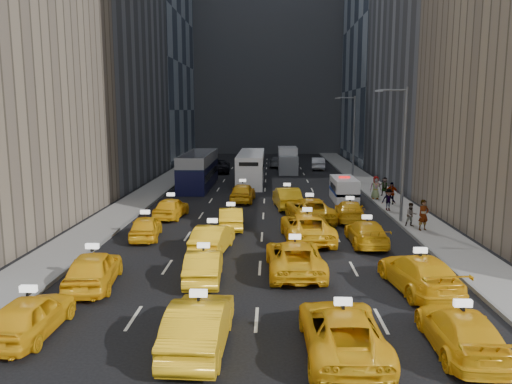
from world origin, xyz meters
TOP-DOWN VIEW (x-y plane):
  - ground at (0.00, 0.00)m, footprint 160.00×160.00m
  - sidewalk_west at (-10.50, 25.00)m, footprint 3.00×90.00m
  - sidewalk_east at (10.50, 25.00)m, footprint 3.00×90.00m
  - curb_west at (-9.05, 25.00)m, footprint 0.15×90.00m
  - curb_east at (9.05, 25.00)m, footprint 0.15×90.00m
  - building_west_far at (-20.50, 54.00)m, footprint 16.00×22.00m
  - building_backdrop at (0.00, 72.00)m, footprint 30.00×12.00m
  - streetlight_near at (9.18, 12.00)m, footprint 2.15×0.22m
  - streetlight_far at (9.18, 32.00)m, footprint 2.15×0.22m
  - taxi_0 at (-7.54, -5.52)m, footprint 1.78×4.24m
  - taxi_1 at (-1.76, -6.28)m, footprint 1.87×4.99m
  - taxi_2 at (2.74, -6.40)m, footprint 2.51×5.28m
  - taxi_3 at (6.47, -6.23)m, footprint 2.04×4.77m
  - taxi_4 at (-7.08, -0.79)m, footprint 2.42×4.85m
  - taxi_5 at (-2.45, 0.10)m, footprint 1.71×4.37m
  - taxi_6 at (1.63, 1.34)m, footprint 2.75×5.56m
  - taxi_7 at (6.74, -0.87)m, footprint 2.79×5.53m
  - taxi_8 at (-6.86, 7.36)m, footprint 2.11×4.25m
  - taxi_9 at (-2.59, 4.76)m, footprint 2.11×4.67m
  - taxi_10 at (2.63, 7.16)m, footprint 3.09×6.06m
  - taxi_11 at (5.92, 6.42)m, footprint 1.98×4.76m
  - taxi_12 at (-6.49, 13.18)m, footprint 2.14×4.43m
  - taxi_13 at (-2.02, 10.05)m, footprint 1.81×4.31m
  - taxi_14 at (3.17, 12.42)m, footprint 3.45×6.10m
  - taxi_15 at (5.95, 12.58)m, footprint 2.37×4.90m
  - taxi_16 at (-1.78, 19.60)m, footprint 2.12×4.70m
  - taxi_17 at (1.79, 16.98)m, footprint 2.28×5.11m
  - nypd_van at (6.66, 20.19)m, footprint 2.01×4.91m
  - double_decker at (-6.58, 27.65)m, footprint 3.03×11.57m
  - city_bus at (-1.50, 30.60)m, footprint 4.10×12.51m
  - box_truck at (2.63, 39.60)m, footprint 2.76×6.76m
  - misc_car_0 at (7.17, 26.86)m, footprint 1.51×4.29m
  - misc_car_1 at (-5.79, 39.28)m, footprint 3.01×5.89m
  - misc_car_2 at (1.46, 45.59)m, footprint 2.30×5.04m
  - misc_car_3 at (-2.49, 45.18)m, footprint 1.99×4.53m
  - misc_car_4 at (6.64, 42.82)m, footprint 1.92×4.80m
  - pedestrian_0 at (9.98, 9.36)m, footprint 0.81×0.66m
  - pedestrian_1 at (9.50, 10.34)m, footprint 0.76×0.45m
  - pedestrian_2 at (9.26, 15.45)m, footprint 1.12×0.59m
  - pedestrian_3 at (10.09, 18.10)m, footprint 1.13×0.77m
  - pedestrian_4 at (9.33, 20.42)m, footprint 0.95×0.53m
  - pedestrian_5 at (10.47, 22.13)m, footprint 1.55×0.72m

SIDE VIEW (x-z plane):
  - ground at x=0.00m, z-range 0.00..0.00m
  - sidewalk_west at x=-10.50m, z-range 0.00..0.15m
  - sidewalk_east at x=10.50m, z-range 0.00..0.15m
  - curb_west at x=-9.05m, z-range 0.00..0.18m
  - curb_east at x=9.05m, z-range 0.00..0.18m
  - taxi_3 at x=6.47m, z-range 0.00..1.37m
  - taxi_15 at x=5.95m, z-range 0.00..1.38m
  - taxi_11 at x=5.92m, z-range 0.00..1.38m
  - taxi_13 at x=-2.02m, z-range 0.00..1.38m
  - taxi_8 at x=-6.86m, z-range 0.00..1.39m
  - misc_car_0 at x=7.17m, z-range 0.00..1.41m
  - taxi_5 at x=-2.45m, z-range 0.00..1.42m
  - misc_car_2 at x=1.46m, z-range 0.00..1.43m
  - taxi_0 at x=-7.54m, z-range 0.00..1.43m
  - taxi_2 at x=2.74m, z-range 0.00..1.46m
  - taxi_12 at x=-6.49m, z-range 0.00..1.46m
  - taxi_9 at x=-2.59m, z-range 0.00..1.49m
  - taxi_6 at x=1.63m, z-range 0.00..1.51m
  - misc_car_3 at x=-2.49m, z-range 0.00..1.52m
  - taxi_7 at x=6.74m, z-range 0.00..1.54m
  - misc_car_4 at x=6.64m, z-range 0.00..1.55m
  - taxi_16 at x=-1.78m, z-range 0.00..1.57m
  - taxi_4 at x=-7.08m, z-range 0.00..1.59m
  - misc_car_1 at x=-5.79m, z-range 0.00..1.59m
  - taxi_14 at x=3.17m, z-range 0.00..1.61m
  - taxi_1 at x=-1.76m, z-range 0.00..1.63m
  - taxi_17 at x=1.79m, z-range 0.00..1.63m
  - taxi_10 at x=2.63m, z-range 0.00..1.64m
  - pedestrian_1 at x=9.50m, z-range 0.15..1.68m
  - nypd_van at x=6.66m, z-range -0.10..1.99m
  - pedestrian_5 at x=10.47m, z-range 0.15..1.76m
  - pedestrian_2 at x=9.26m, z-range 0.15..1.79m
  - pedestrian_3 at x=10.09m, z-range 0.15..1.91m
  - pedestrian_0 at x=9.98m, z-range 0.15..2.07m
  - pedestrian_4 at x=9.33m, z-range 0.15..2.07m
  - box_truck at x=2.63m, z-range -0.03..2.99m
  - city_bus at x=-1.50m, z-range -0.01..3.16m
  - double_decker at x=-6.58m, z-range -0.01..3.33m
  - streetlight_near at x=9.18m, z-range 0.42..9.42m
  - streetlight_far at x=9.18m, z-range 0.42..9.42m
  - building_backdrop at x=0.00m, z-range 0.00..40.00m
  - building_west_far at x=-20.50m, z-range 0.00..42.00m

